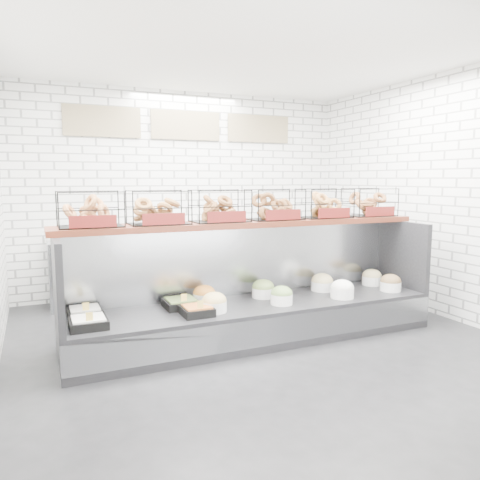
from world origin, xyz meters
name	(u,v)px	position (x,y,z in m)	size (l,w,h in m)	color
ground	(269,347)	(0.00, 0.00, 0.00)	(5.50, 5.50, 0.00)	black
room_shell	(245,147)	(0.00, 0.60, 2.06)	(5.02, 5.51, 3.01)	white
display_case	(255,308)	(0.01, 0.35, 0.33)	(4.00, 0.90, 1.20)	black
bagel_shelf	(248,209)	(0.00, 0.52, 1.39)	(4.10, 0.50, 0.40)	#44180E
prep_counter	(193,263)	(-0.01, 2.43, 0.47)	(4.00, 0.60, 1.20)	#93969B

